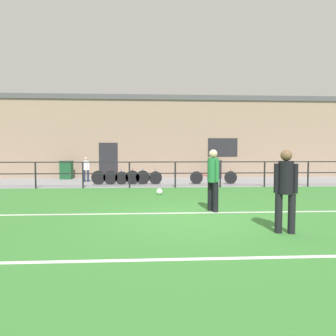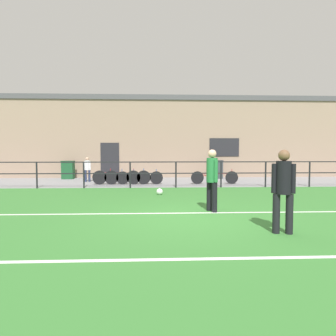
# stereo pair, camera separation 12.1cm
# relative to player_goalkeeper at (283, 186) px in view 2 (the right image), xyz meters

# --- Properties ---
(ground) EXTENTS (60.00, 44.00, 0.04)m
(ground) POSITION_rel_player_goalkeeper_xyz_m (-1.54, 1.55, -0.95)
(ground) COLOR #387A33
(field_line_touchline) EXTENTS (36.00, 0.11, 0.00)m
(field_line_touchline) POSITION_rel_player_goalkeeper_xyz_m (-1.54, 2.03, -0.92)
(field_line_touchline) COLOR white
(field_line_touchline) RESTS_ON ground
(field_line_hash) EXTENTS (36.00, 0.11, 0.00)m
(field_line_hash) POSITION_rel_player_goalkeeper_xyz_m (-1.54, -1.33, -0.92)
(field_line_hash) COLOR white
(field_line_hash) RESTS_ON ground
(pavement_strip) EXTENTS (48.00, 5.00, 0.02)m
(pavement_strip) POSITION_rel_player_goalkeeper_xyz_m (-1.54, 10.05, -0.92)
(pavement_strip) COLOR gray
(pavement_strip) RESTS_ON ground
(perimeter_fence) EXTENTS (36.07, 0.07, 1.15)m
(perimeter_fence) POSITION_rel_player_goalkeeper_xyz_m (-1.54, 7.55, -0.18)
(perimeter_fence) COLOR black
(perimeter_fence) RESTS_ON ground
(clubhouse_facade) EXTENTS (28.00, 2.56, 4.95)m
(clubhouse_facade) POSITION_rel_player_goalkeeper_xyz_m (-1.54, 13.75, 1.56)
(clubhouse_facade) COLOR gray
(clubhouse_facade) RESTS_ON ground
(player_goalkeeper) EXTENTS (0.44, 0.29, 1.63)m
(player_goalkeeper) POSITION_rel_player_goalkeeper_xyz_m (0.00, 0.00, 0.00)
(player_goalkeeper) COLOR black
(player_goalkeeper) RESTS_ON ground
(player_striker) EXTENTS (0.29, 0.42, 1.64)m
(player_striker) POSITION_rel_player_goalkeeper_xyz_m (-0.96, 2.23, 0.01)
(player_striker) COLOR black
(player_striker) RESTS_ON ground
(soccer_ball_match) EXTENTS (0.23, 0.23, 0.23)m
(soccer_ball_match) POSITION_rel_player_goalkeeper_xyz_m (-2.29, 5.39, -0.81)
(soccer_ball_match) COLOR white
(soccer_ball_match) RESTS_ON ground
(spectator_child) EXTENTS (0.35, 0.22, 1.28)m
(spectator_child) POSITION_rel_player_goalkeeper_xyz_m (-5.94, 10.12, -0.18)
(spectator_child) COLOR #232D4C
(spectator_child) RESTS_ON pavement_strip
(bicycle_parked_0) EXTENTS (2.28, 0.04, 0.72)m
(bicycle_parked_0) POSITION_rel_player_goalkeeper_xyz_m (0.41, 8.75, -0.58)
(bicycle_parked_0) COLOR black
(bicycle_parked_0) RESTS_ON pavement_strip
(bicycle_parked_1) EXTENTS (2.19, 0.04, 0.76)m
(bicycle_parked_1) POSITION_rel_player_goalkeeper_xyz_m (-3.76, 8.75, -0.56)
(bicycle_parked_1) COLOR black
(bicycle_parked_1) RESTS_ON pavement_strip
(bicycle_parked_3) EXTENTS (2.23, 0.04, 0.72)m
(bicycle_parked_3) POSITION_rel_player_goalkeeper_xyz_m (-3.19, 8.75, -0.58)
(bicycle_parked_3) COLOR black
(bicycle_parked_3) RESTS_ON pavement_strip
(bicycle_parked_4) EXTENTS (2.27, 0.04, 0.76)m
(bicycle_parked_4) POSITION_rel_player_goalkeeper_xyz_m (-4.28, 8.75, -0.56)
(bicycle_parked_4) COLOR black
(bicycle_parked_4) RESTS_ON pavement_strip
(trash_bin_0) EXTENTS (0.67, 0.57, 1.03)m
(trash_bin_0) POSITION_rel_player_goalkeeper_xyz_m (-7.39, 11.81, -0.39)
(trash_bin_0) COLOR #194C28
(trash_bin_0) RESTS_ON pavement_strip
(trash_bin_1) EXTENTS (0.57, 0.48, 1.05)m
(trash_bin_1) POSITION_rel_player_goalkeeper_xyz_m (1.18, 11.68, -0.37)
(trash_bin_1) COLOR #33383D
(trash_bin_1) RESTS_ON pavement_strip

